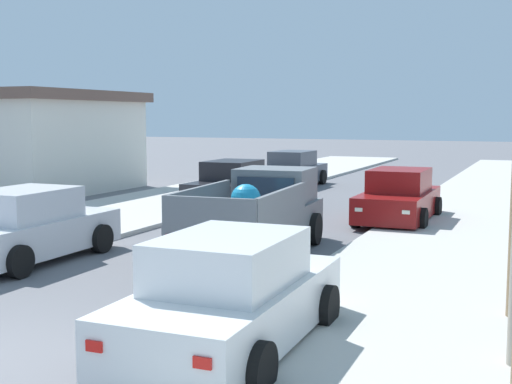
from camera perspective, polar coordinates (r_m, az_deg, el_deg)
sidewalk_left at (r=21.58m, az=-11.11°, el=-1.62°), size 4.94×60.00×0.12m
sidewalk_right at (r=17.91m, az=17.85°, el=-3.46°), size 4.94×60.00×0.12m
curb_left at (r=21.00m, az=-8.70°, el=-1.83°), size 0.16×60.00×0.10m
curb_right at (r=18.04m, az=14.46°, el=-3.31°), size 0.16×60.00×0.10m
pickup_truck at (r=15.04m, az=0.09°, el=-2.20°), size 2.50×5.34×1.80m
car_left_near at (r=8.83m, az=-2.12°, el=-8.86°), size 2.09×4.29×1.54m
car_right_near at (r=14.94m, az=-18.79°, el=-2.88°), size 2.07×4.28×1.54m
car_left_mid at (r=22.97m, az=-2.06°, el=0.62°), size 2.09×4.29×1.54m
car_right_mid at (r=19.73m, az=11.99°, el=-0.48°), size 2.04×4.27×1.54m
car_left_far at (r=29.38m, az=3.16°, el=1.88°), size 2.06×4.28×1.54m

